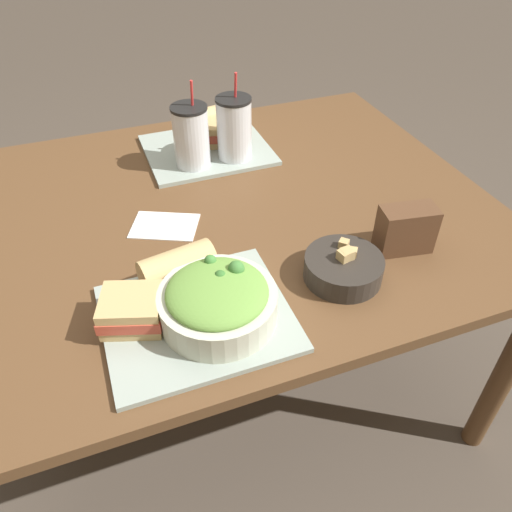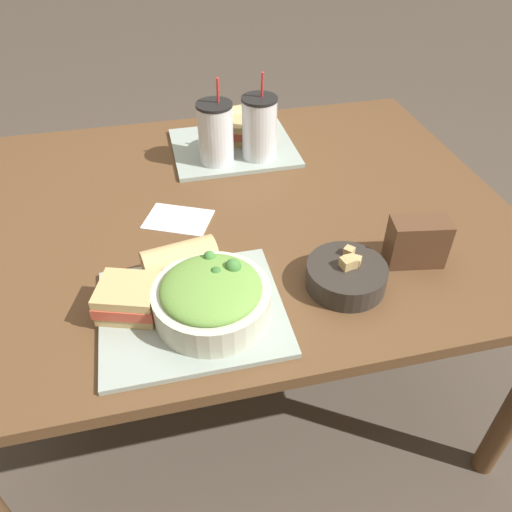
{
  "view_description": "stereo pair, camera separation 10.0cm",
  "coord_description": "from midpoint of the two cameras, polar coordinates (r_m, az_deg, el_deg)",
  "views": [
    {
      "loc": [
        -0.29,
        -1.02,
        1.45
      ],
      "look_at": [
        -0.02,
        -0.3,
        0.79
      ],
      "focal_mm": 35.0,
      "sensor_mm": 36.0,
      "label": 1
    },
    {
      "loc": [
        -0.19,
        -1.05,
        1.45
      ],
      "look_at": [
        -0.02,
        -0.3,
        0.79
      ],
      "focal_mm": 35.0,
      "sensor_mm": 36.0,
      "label": 2
    }
  ],
  "objects": [
    {
      "name": "ground_plane",
      "position": [
        1.79,
        -0.0,
        -13.34
      ],
      "size": [
        12.0,
        12.0,
        0.0
      ],
      "primitive_type": "plane",
      "color": "#4C4238"
    },
    {
      "name": "dining_table",
      "position": [
        1.34,
        -0.01,
        2.88
      ],
      "size": [
        1.39,
        1.1,
        0.71
      ],
      "color": "brown",
      "rests_on": "ground_plane"
    },
    {
      "name": "tray_near",
      "position": [
        1.0,
        -4.46,
        -6.54
      ],
      "size": [
        0.36,
        0.31,
        0.01
      ],
      "color": "#99A89E",
      "rests_on": "dining_table"
    },
    {
      "name": "tray_far",
      "position": [
        1.55,
        -0.73,
        12.24
      ],
      "size": [
        0.36,
        0.31,
        0.01
      ],
      "color": "#99A89E",
      "rests_on": "dining_table"
    },
    {
      "name": "salad_bowl",
      "position": [
        0.96,
        -2.11,
        -4.8
      ],
      "size": [
        0.23,
        0.23,
        0.1
      ],
      "color": "beige",
      "rests_on": "tray_near"
    },
    {
      "name": "soup_bowl",
      "position": [
        1.07,
        12.93,
        -2.21
      ],
      "size": [
        0.17,
        0.17,
        0.07
      ],
      "color": "#2D2823",
      "rests_on": "dining_table"
    },
    {
      "name": "sandwich_near",
      "position": [
        0.99,
        -11.54,
        -4.88
      ],
      "size": [
        0.15,
        0.14,
        0.06
      ],
      "rotation": [
        0.0,
        0.0,
        -0.32
      ],
      "color": "tan",
      "rests_on": "tray_near"
    },
    {
      "name": "baguette_near",
      "position": [
        1.05,
        -5.89,
        -0.58
      ],
      "size": [
        0.17,
        0.1,
        0.08
      ],
      "rotation": [
        0.0,
        0.0,
        1.75
      ],
      "color": "tan",
      "rests_on": "tray_near"
    },
    {
      "name": "sandwich_far",
      "position": [
        1.57,
        -0.02,
        14.14
      ],
      "size": [
        0.14,
        0.14,
        0.06
      ],
      "rotation": [
        0.0,
        0.0,
        -0.32
      ],
      "color": "tan",
      "rests_on": "tray_far"
    },
    {
      "name": "baguette_far",
      "position": [
        1.64,
        0.81,
        15.65
      ],
      "size": [
        0.13,
        0.09,
        0.08
      ],
      "rotation": [
        0.0,
        0.0,
        1.73
      ],
      "color": "tan",
      "rests_on": "tray_far"
    },
    {
      "name": "drink_cup_dark",
      "position": [
        1.43,
        -2.58,
        13.6
      ],
      "size": [
        0.1,
        0.1,
        0.24
      ],
      "color": "silver",
      "rests_on": "tray_far"
    },
    {
      "name": "drink_cup_red",
      "position": [
        1.46,
        2.41,
        14.18
      ],
      "size": [
        0.1,
        0.1,
        0.25
      ],
      "color": "silver",
      "rests_on": "tray_far"
    },
    {
      "name": "chip_bag",
      "position": [
        1.16,
        20.33,
        1.43
      ],
      "size": [
        0.13,
        0.08,
        0.11
      ],
      "rotation": [
        0.0,
        0.0,
        -0.17
      ],
      "color": "brown",
      "rests_on": "dining_table"
    },
    {
      "name": "napkin_folded",
      "position": [
        1.25,
        -6.63,
        4.09
      ],
      "size": [
        0.19,
        0.17,
        0.0
      ],
      "color": "white",
      "rests_on": "dining_table"
    }
  ]
}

